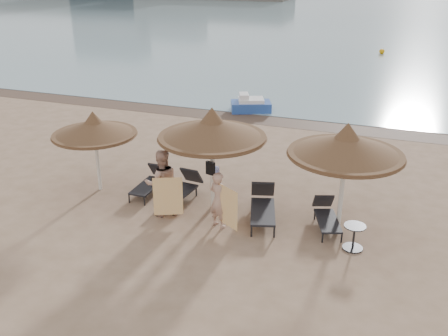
# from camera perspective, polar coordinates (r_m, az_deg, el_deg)

# --- Properties ---
(ground) EXTENTS (160.00, 160.00, 0.00)m
(ground) POSITION_cam_1_polar(r_m,az_deg,el_deg) (14.53, -3.71, -5.12)
(ground) COLOR #9A7A61
(ground) RESTS_ON ground
(sea) EXTENTS (200.00, 140.00, 0.03)m
(sea) POSITION_cam_1_polar(r_m,az_deg,el_deg) (92.12, 17.37, 17.70)
(sea) COLOR slate
(sea) RESTS_ON ground
(wet_sand_strip) EXTENTS (200.00, 1.60, 0.01)m
(wet_sand_strip) POSITION_cam_1_polar(r_m,az_deg,el_deg) (22.80, 5.69, 5.41)
(wet_sand_strip) COLOR #4F3627
(wet_sand_strip) RESTS_ON ground
(palapa_left) EXTENTS (2.60, 2.60, 2.58)m
(palapa_left) POSITION_cam_1_polar(r_m,az_deg,el_deg) (15.68, -14.63, 4.45)
(palapa_left) COLOR silver
(palapa_left) RESTS_ON ground
(palapa_center) EXTENTS (3.08, 3.08, 3.05)m
(palapa_center) POSITION_cam_1_polar(r_m,az_deg,el_deg) (13.88, -1.37, 4.48)
(palapa_center) COLOR silver
(palapa_center) RESTS_ON ground
(palapa_right) EXTENTS (3.02, 3.02, 3.00)m
(palapa_right) POSITION_cam_1_polar(r_m,az_deg,el_deg) (13.13, 13.79, 2.50)
(palapa_right) COLOR silver
(palapa_right) RESTS_ON ground
(lounger_far_left) EXTENTS (0.59, 1.74, 0.77)m
(lounger_far_left) POSITION_cam_1_polar(r_m,az_deg,el_deg) (15.80, -8.37, -1.52)
(lounger_far_left) COLOR black
(lounger_far_left) RESTS_ON ground
(lounger_near_left) EXTENTS (0.79, 1.92, 0.83)m
(lounger_near_left) POSITION_cam_1_polar(r_m,az_deg,el_deg) (15.16, -4.84, -2.32)
(lounger_near_left) COLOR black
(lounger_near_left) RESTS_ON ground
(lounger_near_right) EXTENTS (1.18, 2.09, 0.89)m
(lounger_near_right) POSITION_cam_1_polar(r_m,az_deg,el_deg) (14.10, 4.46, -4.24)
(lounger_near_right) COLOR black
(lounger_near_right) RESTS_ON ground
(lounger_far_right) EXTENTS (1.06, 1.72, 0.73)m
(lounger_far_right) POSITION_cam_1_polar(r_m,az_deg,el_deg) (13.97, 11.61, -5.28)
(lounger_far_right) COLOR black
(lounger_far_right) RESTS_ON ground
(side_table) EXTENTS (0.55, 0.55, 0.67)m
(side_table) POSITION_cam_1_polar(r_m,az_deg,el_deg) (13.08, 14.60, -7.73)
(side_table) COLOR black
(side_table) RESTS_ON ground
(person_left) EXTENTS (1.25, 1.16, 2.28)m
(person_left) POSITION_cam_1_polar(r_m,az_deg,el_deg) (14.04, -7.15, -1.12)
(person_left) COLOR tan
(person_left) RESTS_ON ground
(person_right) EXTENTS (1.01, 0.84, 1.87)m
(person_right) POSITION_cam_1_polar(r_m,az_deg,el_deg) (13.38, -0.63, -3.16)
(person_right) COLOR tan
(person_right) RESTS_ON ground
(towel_left) EXTENTS (0.75, 0.35, 1.13)m
(towel_left) POSITION_cam_1_polar(r_m,az_deg,el_deg) (13.76, -6.42, -3.25)
(towel_left) COLOR orange
(towel_left) RESTS_ON ground
(towel_right) EXTENTS (0.69, 0.44, 1.12)m
(towel_right) POSITION_cam_1_polar(r_m,az_deg,el_deg) (13.14, 0.42, -4.47)
(towel_right) COLOR orange
(towel_right) RESTS_ON ground
(bag_patterned) EXTENTS (0.26, 0.09, 0.33)m
(bag_patterned) POSITION_cam_1_polar(r_m,az_deg,el_deg) (14.52, -1.06, -0.39)
(bag_patterned) COLOR white
(bag_patterned) RESTS_ON ground
(bag_dark) EXTENTS (0.29, 0.15, 0.39)m
(bag_dark) POSITION_cam_1_polar(r_m,az_deg,el_deg) (14.13, -1.56, -0.02)
(bag_dark) COLOR black
(bag_dark) RESTS_ON ground
(pedal_boat) EXTENTS (2.15, 1.73, 0.87)m
(pedal_boat) POSITION_cam_1_polar(r_m,az_deg,el_deg) (24.08, 3.03, 7.24)
(pedal_boat) COLOR #284DA3
(pedal_boat) RESTS_ON ground
(buoy_mid) EXTENTS (0.40, 0.40, 0.40)m
(buoy_mid) POSITION_cam_1_polar(r_m,az_deg,el_deg) (40.99, 17.60, 12.59)
(buoy_mid) COLOR #F29C08
(buoy_mid) RESTS_ON ground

